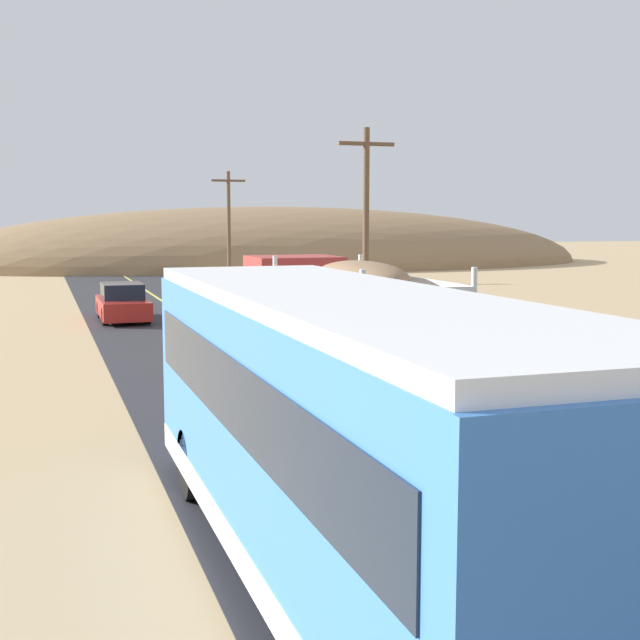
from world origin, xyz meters
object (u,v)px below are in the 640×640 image
bus (344,427)px  car_far (123,303)px  power_pole_mid (366,220)px  boulder_mid_field (372,306)px  power_pole_far (229,222)px  livestock_truck (317,302)px

bus → car_far: 25.42m
power_pole_mid → boulder_mid_field: bearing=64.5°
bus → boulder_mid_field: bearing=67.4°
car_far → power_pole_mid: size_ratio=0.60×
car_far → boulder_mid_field: car_far is taller
power_pole_far → bus: bearing=-100.8°
bus → power_pole_far: bearing=79.2°
livestock_truck → power_pole_far: 33.04m
power_pole_far → boulder_mid_field: size_ratio=8.27×
car_far → boulder_mid_field: size_ratio=5.17×
livestock_truck → bus: size_ratio=0.97×
livestock_truck → power_pole_far: power_pole_far is taller
bus → boulder_mid_field: size_ratio=11.76×
bus → power_pole_mid: (8.67, 21.41, 2.22)m
boulder_mid_field → power_pole_mid: bearing=-115.5°
car_far → power_pole_mid: 10.09m
livestock_truck → boulder_mid_field: bearing=62.0°
bus → power_pole_far: (8.67, 45.54, 2.05)m
power_pole_mid → boulder_mid_field: (1.85, 3.89, -3.70)m
car_far → power_pole_far: power_pole_far is taller
livestock_truck → power_pole_mid: bearing=60.9°
bus → boulder_mid_field: 27.43m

